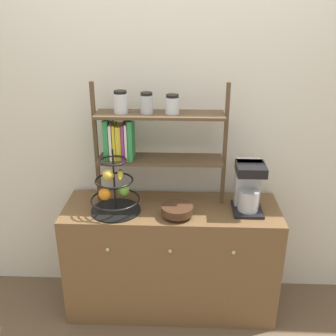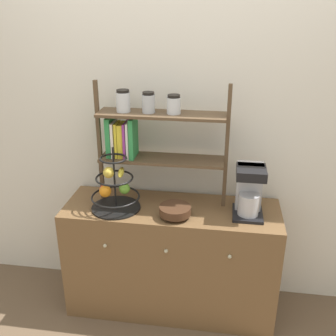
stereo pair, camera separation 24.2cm
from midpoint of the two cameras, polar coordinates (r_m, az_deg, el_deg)
The scene contains 7 objects.
ground_plane at distance 2.82m, azimuth 2.39°, elevation -22.16°, with size 12.00×12.00×0.00m, color brown.
wall_back at distance 2.59m, azimuth 4.09°, elevation 7.22°, with size 7.00×0.05×2.60m, color silver.
sideboard at distance 2.74m, azimuth 3.07°, elevation -13.00°, with size 1.39×0.48×0.78m.
coffee_maker at distance 2.47m, azimuth 14.47°, elevation -3.19°, with size 0.18×0.22×0.32m.
fruit_stand at distance 2.48m, azimuth -5.09°, elevation -3.16°, with size 0.31×0.31×0.42m.
wooden_bowl at distance 2.41m, azimuth 3.92°, elevation -6.28°, with size 0.20×0.20×0.07m.
shelf_hutch at distance 2.44m, azimuth -0.56°, elevation 5.19°, with size 0.83×0.20×0.79m.
Camera 2 is at (0.31, -1.98, 2.00)m, focal length 42.00 mm.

